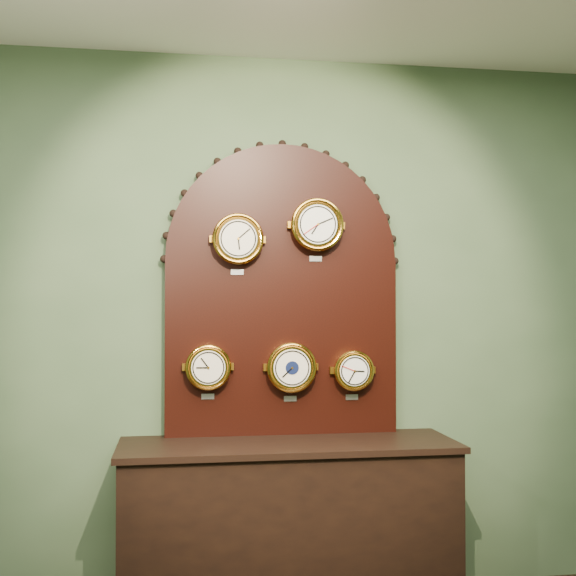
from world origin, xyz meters
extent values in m
plane|color=#4A6343|center=(0.00, 2.50, 1.40)|extent=(4.00, 0.00, 4.00)
cube|color=black|center=(0.00, 2.23, 0.40)|extent=(1.60, 0.50, 0.80)
cube|color=black|center=(0.00, 2.45, 1.28)|extent=(1.20, 0.06, 0.90)
cylinder|color=black|center=(0.00, 2.45, 1.73)|extent=(1.20, 0.06, 1.20)
cylinder|color=gold|center=(-0.24, 2.39, 1.83)|extent=(0.24, 0.08, 0.24)
torus|color=gold|center=(-0.24, 2.36, 1.83)|extent=(0.26, 0.02, 0.26)
cylinder|color=white|center=(-0.24, 2.35, 1.83)|extent=(0.19, 0.01, 0.19)
cube|color=#B8B8BF|center=(-0.24, 2.42, 1.66)|extent=(0.06, 0.01, 0.03)
cylinder|color=gold|center=(0.17, 2.39, 1.91)|extent=(0.25, 0.08, 0.25)
torus|color=gold|center=(0.17, 2.36, 1.91)|extent=(0.27, 0.03, 0.27)
cylinder|color=white|center=(0.17, 2.35, 1.91)|extent=(0.20, 0.01, 0.20)
cube|color=#B8B8BF|center=(0.17, 2.42, 1.74)|extent=(0.07, 0.01, 0.03)
cylinder|color=gold|center=(-0.38, 2.39, 1.19)|extent=(0.21, 0.08, 0.21)
torus|color=gold|center=(-0.38, 2.36, 1.19)|extent=(0.23, 0.02, 0.23)
cylinder|color=white|center=(-0.38, 2.35, 1.19)|extent=(0.17, 0.01, 0.17)
cube|color=#B8B8BF|center=(-0.38, 2.42, 1.03)|extent=(0.07, 0.01, 0.03)
cylinder|color=gold|center=(0.04, 2.39, 1.18)|extent=(0.24, 0.08, 0.24)
torus|color=gold|center=(0.04, 2.36, 1.18)|extent=(0.26, 0.02, 0.26)
cylinder|color=white|center=(0.04, 2.35, 1.18)|extent=(0.19, 0.01, 0.19)
cube|color=#B8B8BF|center=(0.04, 2.42, 1.02)|extent=(0.07, 0.01, 0.03)
cylinder|color=#0D163B|center=(0.04, 2.35, 1.18)|extent=(0.07, 0.00, 0.07)
cylinder|color=gold|center=(0.36, 2.39, 1.16)|extent=(0.19, 0.08, 0.19)
torus|color=gold|center=(0.36, 2.36, 1.16)|extent=(0.21, 0.02, 0.21)
cylinder|color=white|center=(0.36, 2.35, 1.16)|extent=(0.15, 0.01, 0.15)
cube|color=#B8B8BF|center=(0.36, 2.42, 1.02)|extent=(0.06, 0.01, 0.03)
camera|label=1|loc=(-0.54, -1.28, 1.50)|focal=45.41mm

